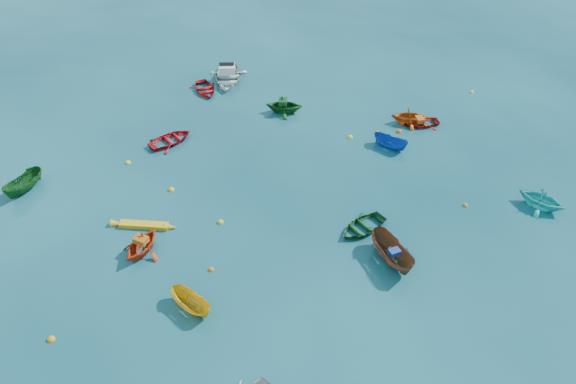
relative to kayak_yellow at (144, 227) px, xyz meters
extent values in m
plane|color=#093747|center=(8.35, -4.24, 0.00)|extent=(160.00, 160.00, 0.00)
imported|color=brown|center=(12.50, -5.39, 0.00)|extent=(1.93, 3.56, 1.30)
imported|color=red|center=(-0.10, -1.96, 0.00)|extent=(3.31, 3.38, 1.35)
imported|color=gold|center=(2.13, -6.30, 0.00)|extent=(2.29, 2.61, 0.98)
imported|color=#10481A|center=(11.76, -2.81, 0.00)|extent=(3.55, 3.15, 0.61)
imported|color=#1DB5B3|center=(22.39, -3.20, 0.00)|extent=(3.45, 3.50, 1.39)
imported|color=#B40F18|center=(1.94, 8.00, 0.00)|extent=(3.68, 3.29, 0.63)
imported|color=#114A16|center=(10.12, 10.07, 0.00)|extent=(3.14, 2.91, 1.37)
imported|color=#AE150E|center=(19.05, 6.43, 0.00)|extent=(2.64, 1.93, 0.53)
imported|color=#0D41A7|center=(16.03, 4.31, 0.00)|extent=(2.30, 2.38, 0.93)
imported|color=#B50F13|center=(4.88, 14.30, 0.00)|extent=(2.51, 3.15, 0.59)
imported|color=#BE5111|center=(18.34, 6.83, 0.00)|extent=(3.00, 2.76, 1.32)
imported|color=#124F19|center=(-6.84, 4.74, 0.00)|extent=(2.59, 2.89, 1.10)
imported|color=silver|center=(6.79, 15.57, 0.00)|extent=(3.69, 4.66, 1.47)
cube|color=navy|center=(12.53, -5.53, 0.79)|extent=(0.64, 0.54, 0.28)
cube|color=#BB5913|center=(-0.07, -1.92, 0.84)|extent=(0.88, 0.84, 0.34)
cube|color=#0F3F18|center=(10.03, 10.10, 0.86)|extent=(0.75, 0.87, 0.36)
cube|color=#C75314|center=(18.95, 6.44, 0.43)|extent=(0.54, 0.70, 0.33)
sphere|color=orange|center=(-4.28, -6.69, 0.00)|extent=(0.36, 0.36, 0.36)
sphere|color=gold|center=(4.19, -0.57, 0.00)|extent=(0.35, 0.35, 0.35)
sphere|color=orange|center=(18.24, -2.18, 0.00)|extent=(0.29, 0.29, 0.29)
sphere|color=yellow|center=(-0.87, 6.23, 0.00)|extent=(0.34, 0.34, 0.34)
sphere|color=orange|center=(3.28, -4.02, 0.00)|extent=(0.29, 0.29, 0.29)
sphere|color=yellow|center=(13.80, 5.95, 0.00)|extent=(0.37, 0.37, 0.37)
sphere|color=#EC570C|center=(15.78, 6.12, 0.00)|extent=(0.31, 0.31, 0.31)
sphere|color=yellow|center=(1.67, 2.91, 0.00)|extent=(0.36, 0.36, 0.36)
sphere|color=#E3570C|center=(17.28, 5.89, 0.00)|extent=(0.37, 0.37, 0.37)
sphere|color=yellow|center=(24.62, 9.79, 0.00)|extent=(0.31, 0.31, 0.31)
camera|label=1|loc=(2.94, -23.89, 21.41)|focal=35.00mm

